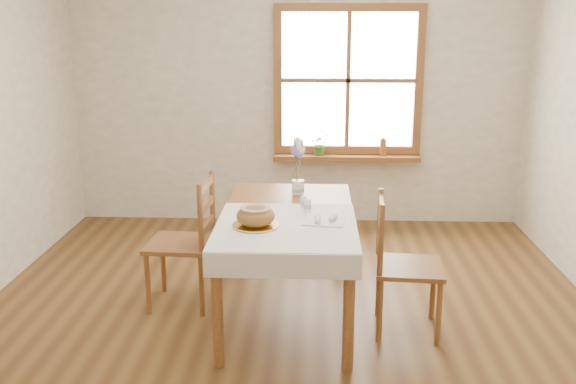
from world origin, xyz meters
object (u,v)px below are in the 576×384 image
Objects in this scene: dining_table at (288,225)px; flower_vase at (298,188)px; bread_plate at (256,225)px; chair_left at (180,241)px; chair_right at (409,265)px.

dining_table is 15.37× the size of flower_vase.
flower_vase is (0.25, 0.80, 0.03)m from bread_plate.
flower_vase reaches higher than bread_plate.
bread_plate is (0.60, -0.46, 0.28)m from chair_left.
chair_left is at bearing -158.02° from flower_vase.
chair_left is (-0.79, 0.13, -0.18)m from dining_table.
chair_right reaches higher than flower_vase.
chair_left is 0.81m from bread_plate.
bread_plate is at bearing 55.30° from chair_left.
bread_plate is at bearing -119.84° from dining_table.
flower_vase is at bearing 115.14° from chair_left.
chair_right is 3.26× the size of bread_plate.
dining_table is at bearing 60.16° from bread_plate.
chair_right is at bearing 6.25° from bread_plate.
dining_table is at bearing 83.95° from chair_left.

